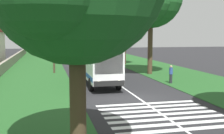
# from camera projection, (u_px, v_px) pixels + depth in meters

# --- Properties ---
(ground) EXTENTS (160.00, 160.00, 0.00)m
(ground) POSITION_uv_depth(u_px,v_px,m) (139.00, 99.00, 20.49)
(ground) COLOR #262628
(grass_verge_left) EXTENTS (120.00, 8.00, 0.04)m
(grass_verge_left) POSITION_uv_depth(u_px,v_px,m) (32.00, 74.00, 33.21)
(grass_verge_left) COLOR #235623
(grass_verge_left) RESTS_ON ground
(grass_verge_right) EXTENTS (120.00, 8.00, 0.04)m
(grass_verge_right) POSITION_uv_depth(u_px,v_px,m) (163.00, 70.00, 36.83)
(grass_verge_right) COLOR #235623
(grass_verge_right) RESTS_ON ground
(centre_line) EXTENTS (110.00, 0.16, 0.01)m
(centre_line) POSITION_uv_depth(u_px,v_px,m) (101.00, 72.00, 35.02)
(centre_line) COLOR silver
(centre_line) RESTS_ON ground
(coach_bus) EXTENTS (11.16, 2.62, 3.73)m
(coach_bus) POSITION_uv_depth(u_px,v_px,m) (97.00, 60.00, 27.14)
(coach_bus) COLOR white
(coach_bus) RESTS_ON ground
(zebra_crossing) EXTENTS (5.85, 6.80, 0.01)m
(zebra_crossing) POSITION_uv_depth(u_px,v_px,m) (162.00, 114.00, 16.48)
(zebra_crossing) COLOR silver
(zebra_crossing) RESTS_ON ground
(trailing_car_0) EXTENTS (4.30, 1.78, 1.43)m
(trailing_car_0) POSITION_uv_depth(u_px,v_px,m) (77.00, 59.00, 46.54)
(trailing_car_0) COLOR gold
(trailing_car_0) RESTS_ON ground
(trailing_car_1) EXTENTS (4.30, 1.78, 1.43)m
(trailing_car_1) POSITION_uv_depth(u_px,v_px,m) (90.00, 55.00, 55.05)
(trailing_car_1) COLOR gray
(trailing_car_1) RESTS_ON ground
(trailing_car_2) EXTENTS (4.30, 1.78, 1.43)m
(trailing_car_2) POSITION_uv_depth(u_px,v_px,m) (68.00, 52.00, 63.41)
(trailing_car_2) COLOR black
(trailing_car_2) RESTS_ON ground
(trailing_car_3) EXTENTS (4.30, 1.78, 1.43)m
(trailing_car_3) POSITION_uv_depth(u_px,v_px,m) (65.00, 50.00, 71.36)
(trailing_car_3) COLOR #B21E1E
(trailing_car_3) RESTS_ON ground
(trailing_minibus_0) EXTENTS (6.00, 2.14, 2.53)m
(trailing_minibus_0) POSITION_uv_depth(u_px,v_px,m) (77.00, 46.00, 79.21)
(trailing_minibus_0) COLOR teal
(trailing_minibus_0) RESTS_ON ground
(roadside_tree_left_1) EXTENTS (8.07, 6.54, 11.95)m
(roadside_tree_left_1) POSITION_uv_depth(u_px,v_px,m) (50.00, 19.00, 69.79)
(roadside_tree_left_1) COLOR #4C3826
(roadside_tree_left_1) RESTS_ON grass_verge_left
(roadside_tree_left_2) EXTENTS (8.30, 6.92, 11.28)m
(roadside_tree_left_2) POSITION_uv_depth(u_px,v_px,m) (46.00, 20.00, 60.59)
(roadside_tree_left_2) COLOR #4C3826
(roadside_tree_left_2) RESTS_ON grass_verge_left
(roadside_tree_right_0) EXTENTS (5.14, 4.54, 8.46)m
(roadside_tree_right_0) POSITION_uv_depth(u_px,v_px,m) (124.00, 25.00, 43.49)
(roadside_tree_right_0) COLOR #3D2D1E
(roadside_tree_right_0) RESTS_ON grass_verge_right
(utility_pole) EXTENTS (0.24, 1.40, 7.51)m
(utility_pole) POSITION_uv_depth(u_px,v_px,m) (54.00, 40.00, 33.75)
(utility_pole) COLOR #473828
(utility_pole) RESTS_ON grass_verge_left
(roadside_wall) EXTENTS (70.00, 0.40, 1.26)m
(roadside_wall) POSITION_uv_depth(u_px,v_px,m) (6.00, 65.00, 37.23)
(roadside_wall) COLOR gray
(roadside_wall) RESTS_ON grass_verge_left
(pedestrian) EXTENTS (0.34, 0.34, 1.69)m
(pedestrian) POSITION_uv_depth(u_px,v_px,m) (171.00, 74.00, 26.84)
(pedestrian) COLOR #26262D
(pedestrian) RESTS_ON grass_verge_right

